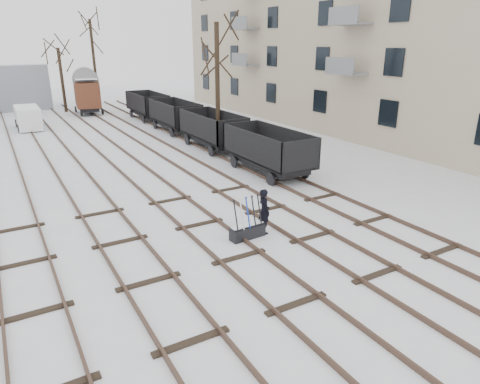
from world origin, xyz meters
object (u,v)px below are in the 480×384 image
Objects in this scene: freight_wagon_a at (268,157)px; box_van_wagon at (87,93)px; ground_frame at (247,230)px; panel_van at (28,117)px; worker at (264,211)px.

freight_wagon_a is 1.21× the size of box_van_wagon.
ground_frame is at bearing -84.54° from box_van_wagon.
freight_wagon_a is at bearing -73.67° from box_van_wagon.
panel_van is (-5.71, -5.48, -1.04)m from box_van_wagon.
worker reaches higher than ground_frame.
ground_frame is 0.93m from worker.
worker is 0.42× the size of panel_van.
panel_van is at bearing 95.85° from ground_frame.
ground_frame is 26.29m from panel_van.
worker is (0.75, 0.10, 0.55)m from ground_frame.
worker is at bearing 3.29° from ground_frame.
panel_van is at bearing -128.77° from box_van_wagon.
box_van_wagon is (1.08, 31.35, 1.66)m from ground_frame.
ground_frame is 0.32× the size of box_van_wagon.
box_van_wagon is 1.17× the size of panel_van.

